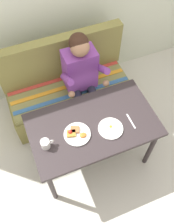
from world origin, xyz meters
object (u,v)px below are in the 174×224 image
at_px(couch, 68,91).
at_px(plate_eggs, 111,128).
at_px(person, 82,75).
at_px(coffee_mug, 46,144).
at_px(plate_breakfast, 76,134).
at_px(table, 93,128).
at_px(fork, 131,121).

relative_size(couch, plate_eggs, 6.26).
bearing_deg(couch, person, -54.91).
xyz_separation_m(person, coffee_mug, (-0.59, -0.65, 0.04)).
bearing_deg(plate_eggs, couch, 98.41).
bearing_deg(plate_eggs, person, 90.52).
relative_size(plate_breakfast, plate_eggs, 1.06).
bearing_deg(coffee_mug, couch, 60.31).
xyz_separation_m(plate_breakfast, coffee_mug, (-0.29, -0.01, 0.04)).
xyz_separation_m(table, person, (0.12, 0.59, 0.09)).
height_order(table, coffee_mug, coffee_mug).
relative_size(couch, fork, 8.47).
distance_m(couch, fork, 1.02).
distance_m(couch, coffee_mug, 1.05).
xyz_separation_m(table, plate_breakfast, (-0.18, -0.05, 0.10)).
bearing_deg(table, coffee_mug, -172.91).
bearing_deg(table, person, 78.23).
bearing_deg(plate_eggs, plate_breakfast, 168.59).
bearing_deg(couch, plate_eggs, -81.59).
bearing_deg(couch, table, -90.00).
xyz_separation_m(table, coffee_mug, (-0.47, -0.06, 0.13)).
xyz_separation_m(table, fork, (0.34, -0.11, 0.08)).
distance_m(table, plate_eggs, 0.19).
distance_m(plate_eggs, fork, 0.21).
distance_m(couch, plate_breakfast, 0.93).
bearing_deg(person, fork, -72.58).
bearing_deg(plate_breakfast, couch, 77.38).
xyz_separation_m(table, couch, (0.00, 0.76, -0.32)).
xyz_separation_m(plate_eggs, fork, (0.21, 0.00, -0.01)).
distance_m(coffee_mug, fork, 0.81).
distance_m(plate_eggs, coffee_mug, 0.60).
xyz_separation_m(person, plate_eggs, (0.01, -0.70, -0.00)).
relative_size(person, plate_eggs, 5.27).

